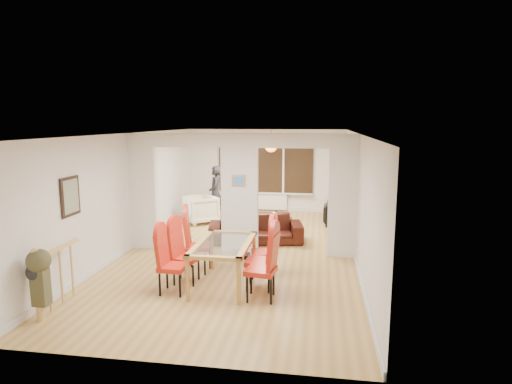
% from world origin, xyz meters
% --- Properties ---
extents(floor, '(5.00, 9.00, 0.01)m').
position_xyz_m(floor, '(0.00, 0.00, 0.00)').
color(floor, tan).
rests_on(floor, ground).
extents(room_walls, '(5.00, 9.00, 2.60)m').
position_xyz_m(room_walls, '(0.00, 0.00, 1.30)').
color(room_walls, silver).
rests_on(room_walls, floor).
extents(divider_wall, '(5.00, 0.18, 2.60)m').
position_xyz_m(divider_wall, '(0.00, 0.00, 1.30)').
color(divider_wall, white).
rests_on(divider_wall, floor).
extents(bay_window_blinds, '(3.00, 0.08, 1.80)m').
position_xyz_m(bay_window_blinds, '(0.00, 4.44, 1.50)').
color(bay_window_blinds, black).
rests_on(bay_window_blinds, room_walls).
extents(radiator, '(1.40, 0.08, 0.50)m').
position_xyz_m(radiator, '(0.00, 4.40, 0.30)').
color(radiator, white).
rests_on(radiator, floor).
extents(pendant_light, '(0.36, 0.36, 0.36)m').
position_xyz_m(pendant_light, '(0.30, 3.30, 2.15)').
color(pendant_light, orange).
rests_on(pendant_light, room_walls).
extents(stair_newel, '(0.40, 1.20, 1.10)m').
position_xyz_m(stair_newel, '(-2.25, -3.20, 0.55)').
color(stair_newel, tan).
rests_on(stair_newel, floor).
extents(wall_poster, '(0.04, 0.52, 0.67)m').
position_xyz_m(wall_poster, '(-2.47, -2.40, 1.60)').
color(wall_poster, gray).
rests_on(wall_poster, room_walls).
extents(pillar_photo, '(0.30, 0.03, 0.25)m').
position_xyz_m(pillar_photo, '(0.00, -0.10, 1.60)').
color(pillar_photo, '#4C8CD8').
rests_on(pillar_photo, divider_wall).
extents(dining_table, '(0.93, 1.65, 0.77)m').
position_xyz_m(dining_table, '(0.08, -1.96, 0.39)').
color(dining_table, '#B98C44').
rests_on(dining_table, floor).
extents(dining_chair_la, '(0.44, 0.44, 1.06)m').
position_xyz_m(dining_chair_la, '(-0.68, -2.43, 0.53)').
color(dining_chair_la, red).
rests_on(dining_chair_la, floor).
extents(dining_chair_lb, '(0.52, 0.52, 1.07)m').
position_xyz_m(dining_chair_lb, '(-0.60, -1.95, 0.53)').
color(dining_chair_lb, red).
rests_on(dining_chair_lb, floor).
extents(dining_chair_lc, '(0.54, 0.54, 1.14)m').
position_xyz_m(dining_chair_lc, '(-0.56, -1.37, 0.57)').
color(dining_chair_lc, red).
rests_on(dining_chair_lc, floor).
extents(dining_chair_ra, '(0.52, 0.52, 1.15)m').
position_xyz_m(dining_chair_ra, '(0.81, -2.47, 0.57)').
color(dining_chair_ra, red).
rests_on(dining_chair_ra, floor).
extents(dining_chair_rb, '(0.47, 0.47, 1.14)m').
position_xyz_m(dining_chair_rb, '(0.72, -2.03, 0.57)').
color(dining_chair_rb, red).
rests_on(dining_chair_rb, floor).
extents(dining_chair_rc, '(0.52, 0.52, 1.07)m').
position_xyz_m(dining_chair_rc, '(0.72, -1.45, 0.53)').
color(dining_chair_rc, red).
rests_on(dining_chair_rc, floor).
extents(sofa, '(2.32, 1.24, 0.64)m').
position_xyz_m(sofa, '(0.23, 0.82, 0.32)').
color(sofa, black).
rests_on(sofa, floor).
extents(armchair, '(1.16, 1.17, 0.77)m').
position_xyz_m(armchair, '(-1.61, 2.49, 0.39)').
color(armchair, '#F1E8CC').
rests_on(armchair, floor).
extents(person, '(0.65, 0.50, 1.59)m').
position_xyz_m(person, '(-1.26, 2.87, 0.80)').
color(person, black).
rests_on(person, floor).
extents(television, '(1.03, 0.18, 0.59)m').
position_xyz_m(television, '(1.85, 2.99, 0.29)').
color(television, black).
rests_on(television, floor).
extents(coffee_table, '(0.94, 0.52, 0.21)m').
position_xyz_m(coffee_table, '(0.53, 2.47, 0.10)').
color(coffee_table, '#362212').
rests_on(coffee_table, floor).
extents(bottle, '(0.07, 0.07, 0.26)m').
position_xyz_m(bottle, '(0.56, 2.37, 0.34)').
color(bottle, '#143F19').
rests_on(bottle, coffee_table).
extents(bowl, '(0.19, 0.19, 0.05)m').
position_xyz_m(bowl, '(0.35, 2.41, 0.23)').
color(bowl, '#362212').
rests_on(bowl, coffee_table).
extents(shoes, '(0.23, 0.25, 0.10)m').
position_xyz_m(shoes, '(0.17, -0.46, 0.05)').
color(shoes, black).
rests_on(shoes, floor).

